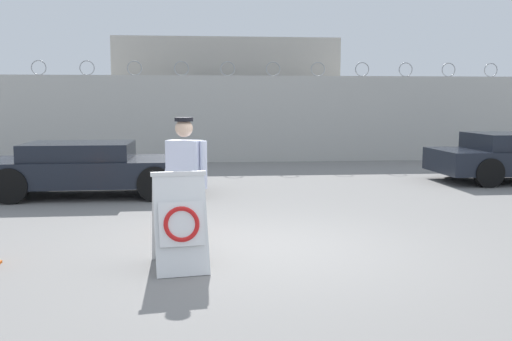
{
  "coord_description": "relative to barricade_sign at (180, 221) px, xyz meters",
  "views": [
    {
      "loc": [
        -0.83,
        -7.33,
        1.95
      ],
      "look_at": [
        -0.05,
        0.96,
        0.94
      ],
      "focal_mm": 40.0,
      "sensor_mm": 36.0,
      "label": 1
    }
  ],
  "objects": [
    {
      "name": "ground_plane",
      "position": [
        1.1,
        0.75,
        -0.57
      ],
      "size": [
        90.0,
        90.0,
        0.0
      ],
      "primitive_type": "plane",
      "color": "gray"
    },
    {
      "name": "barricade_sign",
      "position": [
        0.0,
        0.0,
        0.0
      ],
      "size": [
        0.72,
        0.92,
        1.15
      ],
      "rotation": [
        0.0,
        0.0,
        0.15
      ],
      "color": "white",
      "rests_on": "ground_plane"
    },
    {
      "name": "building_block",
      "position": [
        1.19,
        17.51,
        1.54
      ],
      "size": [
        8.09,
        7.48,
        4.22
      ],
      "color": "#B2ADA3",
      "rests_on": "ground_plane"
    },
    {
      "name": "traffic_cone_near",
      "position": [
        -0.13,
        1.69,
        -0.2
      ],
      "size": [
        0.4,
        0.4,
        0.74
      ],
      "color": "orange",
      "rests_on": "ground_plane"
    },
    {
      "name": "parked_car_front_coupe",
      "position": [
        -2.09,
        5.47,
        0.01
      ],
      "size": [
        4.44,
        1.99,
        1.11
      ],
      "rotation": [
        0.0,
        0.0,
        0.01
      ],
      "color": "black",
      "rests_on": "ground_plane"
    },
    {
      "name": "security_guard",
      "position": [
        0.05,
        0.69,
        0.41
      ],
      "size": [
        0.6,
        0.56,
        1.75
      ],
      "rotation": [
        0.0,
        0.0,
        2.72
      ],
      "color": "black",
      "rests_on": "ground_plane"
    },
    {
      "name": "perimeter_wall",
      "position": [
        1.1,
        11.9,
        0.83
      ],
      "size": [
        36.0,
        0.3,
        3.23
      ],
      "color": "beige",
      "rests_on": "ground_plane"
    }
  ]
}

